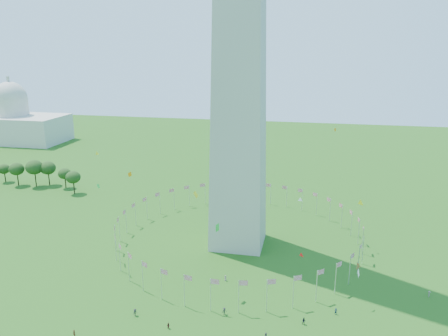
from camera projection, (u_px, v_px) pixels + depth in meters
The scene contains 5 objects.
ground at pixel (201, 336), 99.66m from camera, with size 600.00×600.00×0.00m, color #1B4D12.
flag_ring at pixel (238, 230), 145.63m from camera, with size 80.24×80.24×9.00m.
capitol_building at pixel (12, 108), 298.21m from camera, with size 70.00×35.00×46.00m, color beige, non-canonical shape.
kites_aloft at pixel (270, 216), 116.34m from camera, with size 126.07×67.20×34.61m.
tree_line_west at pixel (26, 175), 204.42m from camera, with size 55.87×15.70×13.10m.
Camera 1 is at (22.48, -82.84, 63.78)m, focal length 35.00 mm.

